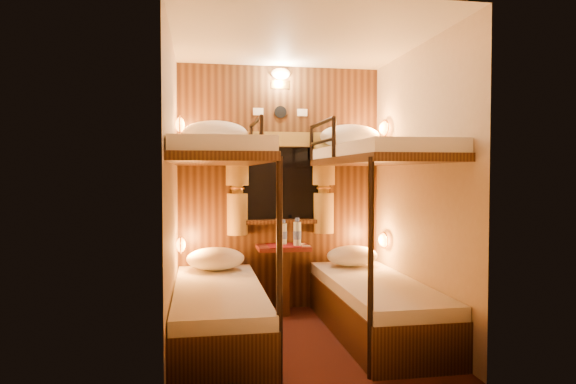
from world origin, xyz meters
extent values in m
plane|color=#3A1A10|center=(0.00, 0.00, 0.00)|extent=(2.10, 2.10, 0.00)
plane|color=silver|center=(0.00, 0.00, 2.40)|extent=(2.10, 2.10, 0.00)
plane|color=#C6B293|center=(0.00, 1.05, 1.20)|extent=(2.40, 0.00, 2.40)
plane|color=#C6B293|center=(0.00, -1.05, 1.20)|extent=(2.40, 0.00, 2.40)
plane|color=#C6B293|center=(-1.00, 0.00, 1.20)|extent=(0.00, 2.40, 2.40)
plane|color=#C6B293|center=(1.00, 0.00, 1.20)|extent=(0.00, 2.40, 2.40)
cube|color=#311B0D|center=(0.00, 1.04, 1.20)|extent=(2.00, 0.03, 2.40)
cube|color=#311B0D|center=(-0.65, 0.07, 0.17)|extent=(0.70, 1.90, 0.35)
cube|color=silver|center=(-0.65, 0.07, 0.40)|extent=(0.68, 1.88, 0.10)
cube|color=#311B0D|center=(-0.65, 0.07, 1.45)|extent=(0.70, 1.90, 0.06)
cube|color=silver|center=(-0.65, 0.07, 1.53)|extent=(0.68, 1.88, 0.10)
cylinder|color=black|center=(-0.30, -0.83, 0.72)|extent=(0.04, 0.04, 1.45)
cylinder|color=black|center=(-0.30, 0.95, 1.64)|extent=(0.04, 0.04, 0.32)
cylinder|color=black|center=(-0.30, 0.10, 1.64)|extent=(0.04, 0.04, 0.32)
cylinder|color=black|center=(-0.30, 0.53, 1.80)|extent=(0.04, 0.85, 0.04)
cylinder|color=black|center=(-0.30, 0.53, 1.63)|extent=(0.03, 0.85, 0.03)
cube|color=#311B0D|center=(0.65, 0.07, 0.17)|extent=(0.70, 1.90, 0.35)
cube|color=silver|center=(0.65, 0.07, 0.40)|extent=(0.68, 1.88, 0.10)
cube|color=#311B0D|center=(0.65, 0.07, 1.45)|extent=(0.70, 1.90, 0.06)
cube|color=silver|center=(0.65, 0.07, 1.53)|extent=(0.68, 1.88, 0.10)
cylinder|color=black|center=(0.30, -0.83, 0.72)|extent=(0.04, 0.04, 1.45)
cylinder|color=black|center=(0.30, 0.95, 1.64)|extent=(0.04, 0.04, 0.32)
cylinder|color=black|center=(0.30, 0.10, 1.64)|extent=(0.04, 0.04, 0.32)
cylinder|color=black|center=(0.30, 0.53, 1.80)|extent=(0.04, 0.85, 0.04)
cylinder|color=black|center=(0.30, 0.53, 1.63)|extent=(0.03, 0.85, 0.03)
cube|color=black|center=(0.00, 1.02, 1.25)|extent=(0.98, 0.02, 0.78)
cube|color=black|center=(0.00, 1.01, 1.25)|extent=(0.90, 0.01, 0.70)
cube|color=#311B0D|center=(0.00, 0.97, 0.87)|extent=(1.00, 0.12, 0.04)
cube|color=olive|center=(0.00, 0.98, 1.68)|extent=(1.10, 0.06, 0.14)
cylinder|color=olive|center=(-0.43, 0.97, 1.43)|extent=(0.22, 0.22, 0.40)
cylinder|color=olive|center=(-0.43, 0.97, 1.20)|extent=(0.11, 0.11, 0.12)
cylinder|color=olive|center=(-0.43, 0.97, 0.95)|extent=(0.20, 0.20, 0.40)
torus|color=gold|center=(-0.43, 0.97, 1.20)|extent=(0.14, 0.14, 0.02)
cylinder|color=olive|center=(0.43, 0.97, 1.43)|extent=(0.22, 0.22, 0.40)
cylinder|color=olive|center=(0.43, 0.97, 1.20)|extent=(0.11, 0.11, 0.12)
cylinder|color=olive|center=(0.43, 0.97, 0.95)|extent=(0.20, 0.20, 0.40)
torus|color=gold|center=(0.43, 0.97, 1.20)|extent=(0.14, 0.14, 0.02)
cylinder|color=black|center=(0.00, 1.02, 1.95)|extent=(0.12, 0.02, 0.12)
cube|color=silver|center=(-0.22, 1.02, 1.95)|extent=(0.10, 0.01, 0.07)
cube|color=silver|center=(0.22, 1.02, 1.95)|extent=(0.10, 0.01, 0.07)
cube|color=gold|center=(0.00, 1.02, 2.22)|extent=(0.18, 0.01, 0.08)
ellipsoid|color=#FFCC8C|center=(0.00, 1.00, 2.32)|extent=(0.18, 0.09, 0.11)
ellipsoid|color=orange|center=(-0.96, 0.70, 0.70)|extent=(0.08, 0.20, 0.13)
torus|color=gold|center=(-0.96, 0.70, 0.70)|extent=(0.02, 0.17, 0.17)
ellipsoid|color=orange|center=(-0.96, 0.70, 1.78)|extent=(0.08, 0.20, 0.13)
torus|color=gold|center=(-0.96, 0.70, 1.78)|extent=(0.02, 0.17, 0.17)
ellipsoid|color=orange|center=(0.96, 0.70, 0.70)|extent=(0.08, 0.20, 0.13)
torus|color=gold|center=(0.96, 0.70, 0.70)|extent=(0.02, 0.17, 0.17)
ellipsoid|color=orange|center=(0.96, 0.70, 1.78)|extent=(0.08, 0.20, 0.13)
torus|color=gold|center=(0.96, 0.70, 1.78)|extent=(0.02, 0.17, 0.17)
cube|color=#5B1514|center=(0.00, 0.85, 0.63)|extent=(0.50, 0.34, 0.04)
cube|color=#311B0D|center=(0.00, 0.85, 0.30)|extent=(0.08, 0.30, 0.61)
cube|color=maroon|center=(0.00, 0.85, 0.65)|extent=(0.30, 0.34, 0.01)
cylinder|color=#99BFE5|center=(0.01, 0.92, 0.75)|extent=(0.07, 0.07, 0.21)
cylinder|color=#415EC3|center=(0.01, 0.92, 0.74)|extent=(0.07, 0.07, 0.07)
cylinder|color=#415EC3|center=(0.01, 0.92, 0.88)|extent=(0.04, 0.04, 0.03)
cylinder|color=#99BFE5|center=(0.13, 0.81, 0.76)|extent=(0.07, 0.07, 0.23)
cylinder|color=#415EC3|center=(0.13, 0.81, 0.75)|extent=(0.08, 0.08, 0.08)
cylinder|color=#415EC3|center=(0.13, 0.81, 0.90)|extent=(0.04, 0.04, 0.03)
cube|color=silver|center=(0.21, 0.77, 0.65)|extent=(0.07, 0.06, 0.01)
cube|color=silver|center=(0.18, 0.92, 0.65)|extent=(0.10, 0.09, 0.01)
ellipsoid|color=silver|center=(-0.65, 0.72, 0.56)|extent=(0.53, 0.38, 0.21)
ellipsoid|color=silver|center=(0.65, 0.72, 0.55)|extent=(0.49, 0.35, 0.19)
ellipsoid|color=silver|center=(-0.65, 0.66, 1.70)|extent=(0.59, 0.42, 0.23)
ellipsoid|color=silver|center=(0.65, 0.81, 1.70)|extent=(0.59, 0.42, 0.23)
camera|label=1|loc=(-0.80, -4.00, 1.34)|focal=32.00mm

